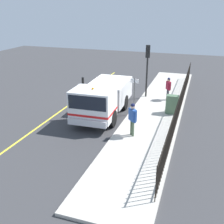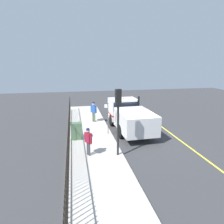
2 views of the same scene
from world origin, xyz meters
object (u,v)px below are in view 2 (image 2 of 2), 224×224
object	(u,v)px
work_truck	(129,114)
traffic_cone	(151,125)
pedestrian_distant	(88,139)
utility_cabinet	(76,131)
worker_standing	(94,110)
street_sign	(108,115)
traffic_light_near	(118,109)

from	to	relation	value
work_truck	traffic_cone	size ratio (longest dim) A/B	10.24
work_truck	traffic_cone	distance (m)	2.05
pedestrian_distant	utility_cabinet	distance (m)	2.60
work_truck	worker_standing	distance (m)	3.29
pedestrian_distant	utility_cabinet	bearing A→B (deg)	-16.10
pedestrian_distant	street_sign	xyz separation A→B (m)	(-1.64, -3.14, 0.42)
traffic_light_near	utility_cabinet	size ratio (longest dim) A/B	3.22
worker_standing	traffic_cone	bearing A→B (deg)	19.57
pedestrian_distant	street_sign	size ratio (longest dim) A/B	0.71
traffic_cone	street_sign	bearing A→B (deg)	13.04
utility_cabinet	traffic_light_near	bearing A→B (deg)	128.36
work_truck	traffic_cone	world-z (taller)	work_truck
traffic_cone	street_sign	xyz separation A→B (m)	(3.57, 0.83, 1.24)
traffic_light_near	pedestrian_distant	bearing A→B (deg)	161.25
worker_standing	traffic_cone	size ratio (longest dim) A/B	3.01
worker_standing	traffic_cone	xyz separation A→B (m)	(-4.26, 2.27, -0.91)
work_truck	street_sign	bearing A→B (deg)	-154.79
pedestrian_distant	traffic_cone	size ratio (longest dim) A/B	2.75
pedestrian_distant	traffic_cone	world-z (taller)	pedestrian_distant
work_truck	traffic_cone	bearing A→B (deg)	-4.32
worker_standing	street_sign	distance (m)	3.19
traffic_cone	street_sign	distance (m)	3.87
work_truck	street_sign	xyz separation A→B (m)	(1.75, 0.90, 0.30)
pedestrian_distant	traffic_light_near	world-z (taller)	traffic_light_near
pedestrian_distant	traffic_light_near	size ratio (longest dim) A/B	0.43
traffic_light_near	traffic_cone	bearing A→B (deg)	39.85
worker_standing	street_sign	xyz separation A→B (m)	(-0.69, 3.09, 0.33)
worker_standing	traffic_cone	distance (m)	4.91
work_truck	pedestrian_distant	size ratio (longest dim) A/B	3.72
work_truck	worker_standing	world-z (taller)	work_truck
work_truck	traffic_light_near	world-z (taller)	traffic_light_near
pedestrian_distant	utility_cabinet	world-z (taller)	pedestrian_distant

